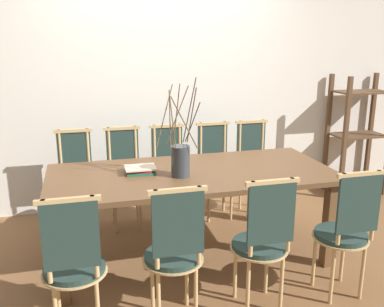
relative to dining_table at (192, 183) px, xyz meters
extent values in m
plane|color=brown|center=(0.00, 0.00, -0.66)|extent=(16.00, 16.00, 0.00)
cube|color=silver|center=(0.00, 1.32, 0.47)|extent=(12.00, 0.06, 2.26)
cube|color=brown|center=(0.00, 0.00, 0.08)|extent=(2.26, 1.01, 0.04)
cube|color=brown|center=(-1.02, -0.40, -0.30)|extent=(0.09, 0.09, 0.71)
cube|color=brown|center=(1.02, -0.40, -0.30)|extent=(0.09, 0.09, 0.71)
cube|color=brown|center=(-1.02, 0.40, -0.30)|extent=(0.09, 0.09, 0.71)
cube|color=brown|center=(1.02, 0.40, -0.30)|extent=(0.09, 0.09, 0.71)
cylinder|color=#233833|center=(-0.92, -0.76, -0.20)|extent=(0.36, 0.36, 0.04)
cylinder|color=tan|center=(-0.92, -0.76, -0.23)|extent=(0.39, 0.39, 0.01)
cylinder|color=tan|center=(-1.04, -0.64, -0.44)|extent=(0.03, 0.03, 0.43)
cylinder|color=tan|center=(-0.80, -0.64, -0.44)|extent=(0.03, 0.03, 0.43)
cylinder|color=tan|center=(-1.05, -0.91, 0.06)|extent=(0.03, 0.03, 0.49)
cylinder|color=tan|center=(-0.80, -0.91, 0.06)|extent=(0.03, 0.03, 0.49)
cube|color=#233833|center=(-0.92, -0.92, 0.08)|extent=(0.31, 0.02, 0.39)
cube|color=tan|center=(-0.92, -0.91, 0.29)|extent=(0.35, 0.03, 0.03)
cylinder|color=#233833|center=(-0.32, -0.76, -0.20)|extent=(0.36, 0.36, 0.04)
cylinder|color=tan|center=(-0.32, -0.76, -0.23)|extent=(0.39, 0.39, 0.01)
cylinder|color=tan|center=(-0.44, -0.64, -0.44)|extent=(0.03, 0.03, 0.43)
cylinder|color=tan|center=(-0.20, -0.64, -0.44)|extent=(0.03, 0.03, 0.43)
cylinder|color=tan|center=(-0.44, -0.88, -0.44)|extent=(0.03, 0.03, 0.43)
cylinder|color=tan|center=(-0.20, -0.88, -0.44)|extent=(0.03, 0.03, 0.43)
cylinder|color=tan|center=(-0.45, -0.91, 0.06)|extent=(0.03, 0.03, 0.49)
cylinder|color=tan|center=(-0.19, -0.91, 0.06)|extent=(0.03, 0.03, 0.49)
cube|color=#233833|center=(-0.32, -0.92, 0.08)|extent=(0.31, 0.02, 0.39)
cube|color=tan|center=(-0.32, -0.91, 0.29)|extent=(0.35, 0.03, 0.03)
cylinder|color=#233833|center=(0.26, -0.76, -0.20)|extent=(0.36, 0.36, 0.04)
cylinder|color=tan|center=(0.26, -0.76, -0.23)|extent=(0.39, 0.39, 0.01)
cylinder|color=tan|center=(0.15, -0.64, -0.44)|extent=(0.03, 0.03, 0.43)
cylinder|color=tan|center=(0.38, -0.64, -0.44)|extent=(0.03, 0.03, 0.43)
cylinder|color=tan|center=(0.15, -0.88, -0.44)|extent=(0.03, 0.03, 0.43)
cylinder|color=tan|center=(0.38, -0.88, -0.44)|extent=(0.03, 0.03, 0.43)
cylinder|color=tan|center=(0.14, -0.91, 0.06)|extent=(0.03, 0.03, 0.49)
cylinder|color=tan|center=(0.39, -0.91, 0.06)|extent=(0.03, 0.03, 0.49)
cube|color=#233833|center=(0.26, -0.92, 0.08)|extent=(0.31, 0.02, 0.39)
cube|color=tan|center=(0.26, -0.91, 0.29)|extent=(0.35, 0.03, 0.03)
cylinder|color=#233833|center=(0.88, -0.76, -0.20)|extent=(0.36, 0.36, 0.04)
cylinder|color=tan|center=(0.88, -0.76, -0.23)|extent=(0.39, 0.39, 0.01)
cylinder|color=tan|center=(0.76, -0.64, -0.44)|extent=(0.03, 0.03, 0.43)
cylinder|color=tan|center=(1.00, -0.64, -0.44)|extent=(0.03, 0.03, 0.43)
cylinder|color=tan|center=(0.76, -0.88, -0.44)|extent=(0.03, 0.03, 0.43)
cylinder|color=tan|center=(1.00, -0.88, -0.44)|extent=(0.03, 0.03, 0.43)
cylinder|color=tan|center=(0.75, -0.91, 0.06)|extent=(0.03, 0.03, 0.49)
cylinder|color=tan|center=(1.01, -0.91, 0.06)|extent=(0.03, 0.03, 0.49)
cube|color=#233833|center=(0.88, -0.92, 0.08)|extent=(0.31, 0.02, 0.39)
cube|color=tan|center=(0.88, -0.91, 0.29)|extent=(0.35, 0.03, 0.03)
cylinder|color=#233833|center=(-0.91, 0.76, -0.20)|extent=(0.36, 0.36, 0.04)
cylinder|color=tan|center=(-0.91, 0.76, -0.23)|extent=(0.39, 0.39, 0.01)
cylinder|color=tan|center=(-0.79, 0.64, -0.44)|extent=(0.03, 0.03, 0.43)
cylinder|color=tan|center=(-1.03, 0.64, -0.44)|extent=(0.03, 0.03, 0.43)
cylinder|color=tan|center=(-0.79, 0.88, -0.44)|extent=(0.03, 0.03, 0.43)
cylinder|color=tan|center=(-1.03, 0.88, -0.44)|extent=(0.03, 0.03, 0.43)
cylinder|color=tan|center=(-0.79, 0.91, 0.06)|extent=(0.03, 0.03, 0.49)
cylinder|color=tan|center=(-1.04, 0.91, 0.06)|extent=(0.03, 0.03, 0.49)
cube|color=#233833|center=(-0.91, 0.92, 0.08)|extent=(0.31, 0.02, 0.39)
cube|color=tan|center=(-0.91, 0.91, 0.29)|extent=(0.35, 0.03, 0.03)
cylinder|color=#233833|center=(-0.46, 0.76, -0.20)|extent=(0.36, 0.36, 0.04)
cylinder|color=tan|center=(-0.46, 0.76, -0.23)|extent=(0.39, 0.39, 0.01)
cylinder|color=tan|center=(-0.34, 0.64, -0.44)|extent=(0.03, 0.03, 0.43)
cylinder|color=tan|center=(-0.58, 0.64, -0.44)|extent=(0.03, 0.03, 0.43)
cylinder|color=tan|center=(-0.34, 0.88, -0.44)|extent=(0.03, 0.03, 0.43)
cylinder|color=tan|center=(-0.58, 0.88, -0.44)|extent=(0.03, 0.03, 0.43)
cylinder|color=tan|center=(-0.33, 0.91, 0.06)|extent=(0.03, 0.03, 0.49)
cylinder|color=tan|center=(-0.59, 0.91, 0.06)|extent=(0.03, 0.03, 0.49)
cube|color=#233833|center=(-0.46, 0.92, 0.08)|extent=(0.31, 0.02, 0.39)
cube|color=tan|center=(-0.46, 0.91, 0.29)|extent=(0.35, 0.03, 0.03)
cylinder|color=#233833|center=(-0.02, 0.76, -0.20)|extent=(0.36, 0.36, 0.04)
cylinder|color=tan|center=(-0.02, 0.76, -0.23)|extent=(0.39, 0.39, 0.01)
cylinder|color=tan|center=(0.10, 0.64, -0.44)|extent=(0.03, 0.03, 0.43)
cylinder|color=tan|center=(-0.14, 0.64, -0.44)|extent=(0.03, 0.03, 0.43)
cylinder|color=tan|center=(0.10, 0.88, -0.44)|extent=(0.03, 0.03, 0.43)
cylinder|color=tan|center=(-0.14, 0.88, -0.44)|extent=(0.03, 0.03, 0.43)
cylinder|color=tan|center=(0.11, 0.91, 0.06)|extent=(0.03, 0.03, 0.49)
cylinder|color=tan|center=(-0.15, 0.91, 0.06)|extent=(0.03, 0.03, 0.49)
cube|color=#233833|center=(-0.02, 0.92, 0.08)|extent=(0.31, 0.02, 0.39)
cube|color=tan|center=(-0.02, 0.91, 0.29)|extent=(0.35, 0.03, 0.03)
cylinder|color=#233833|center=(0.46, 0.76, -0.20)|extent=(0.36, 0.36, 0.04)
cylinder|color=tan|center=(0.46, 0.76, -0.23)|extent=(0.39, 0.39, 0.01)
cylinder|color=tan|center=(0.57, 0.64, -0.44)|extent=(0.03, 0.03, 0.43)
cylinder|color=tan|center=(0.34, 0.64, -0.44)|extent=(0.03, 0.03, 0.43)
cylinder|color=tan|center=(0.57, 0.88, -0.44)|extent=(0.03, 0.03, 0.43)
cylinder|color=tan|center=(0.34, 0.88, -0.44)|extent=(0.03, 0.03, 0.43)
cylinder|color=tan|center=(0.58, 0.91, 0.06)|extent=(0.03, 0.03, 0.49)
cylinder|color=tan|center=(0.33, 0.91, 0.06)|extent=(0.03, 0.03, 0.49)
cube|color=#233833|center=(0.46, 0.92, 0.08)|extent=(0.31, 0.02, 0.39)
cube|color=tan|center=(0.46, 0.91, 0.29)|extent=(0.35, 0.03, 0.03)
cylinder|color=#233833|center=(0.88, 0.76, -0.20)|extent=(0.36, 0.36, 0.04)
cylinder|color=tan|center=(0.88, 0.76, -0.23)|extent=(0.39, 0.39, 0.01)
cylinder|color=tan|center=(1.00, 0.64, -0.44)|extent=(0.03, 0.03, 0.43)
cylinder|color=tan|center=(0.76, 0.64, -0.44)|extent=(0.03, 0.03, 0.43)
cylinder|color=tan|center=(1.00, 0.88, -0.44)|extent=(0.03, 0.03, 0.43)
cylinder|color=tan|center=(0.76, 0.88, -0.44)|extent=(0.03, 0.03, 0.43)
cylinder|color=tan|center=(1.00, 0.91, 0.06)|extent=(0.03, 0.03, 0.49)
cylinder|color=tan|center=(0.75, 0.91, 0.06)|extent=(0.03, 0.03, 0.49)
cube|color=#233833|center=(0.88, 0.92, 0.08)|extent=(0.31, 0.02, 0.39)
cube|color=tan|center=(0.88, 0.91, 0.29)|extent=(0.35, 0.03, 0.03)
cylinder|color=#33383D|center=(-0.11, -0.08, 0.21)|extent=(0.14, 0.14, 0.24)
cylinder|color=brown|center=(-0.17, -0.09, 0.54)|extent=(0.03, 0.13, 0.42)
cylinder|color=brown|center=(-0.22, 0.00, 0.56)|extent=(0.18, 0.22, 0.45)
cylinder|color=brown|center=(-0.11, -0.18, 0.53)|extent=(0.21, 0.02, 0.40)
cylinder|color=brown|center=(-0.03, -0.05, 0.59)|extent=(0.07, 0.17, 0.52)
cylinder|color=brown|center=(-0.13, -0.05, 0.57)|extent=(0.08, 0.05, 0.47)
cylinder|color=brown|center=(-0.02, -0.07, 0.56)|extent=(0.03, 0.19, 0.45)
cylinder|color=brown|center=(-0.01, -0.05, 0.50)|extent=(0.07, 0.21, 0.34)
cylinder|color=brown|center=(-0.19, -0.07, 0.54)|extent=(0.04, 0.16, 0.42)
cylinder|color=brown|center=(-0.12, 0.01, 0.56)|extent=(0.19, 0.01, 0.45)
cube|color=#1E6B4C|center=(-0.40, 0.08, 0.10)|extent=(0.23, 0.21, 0.02)
cube|color=maroon|center=(-0.41, 0.09, 0.12)|extent=(0.22, 0.21, 0.02)
cube|color=beige|center=(-0.40, 0.07, 0.14)|extent=(0.24, 0.19, 0.01)
cube|color=#513823|center=(1.97, 0.87, 0.04)|extent=(0.04, 0.04, 1.39)
cube|color=#513823|center=(1.97, 1.23, 0.04)|extent=(0.04, 0.04, 1.39)
cube|color=#513823|center=(2.56, 1.23, 0.04)|extent=(0.04, 0.04, 1.39)
cube|color=#513823|center=(2.27, 1.05, -0.49)|extent=(0.59, 0.35, 0.02)
cube|color=#513823|center=(2.27, 1.05, 0.04)|extent=(0.59, 0.35, 0.02)
cube|color=#513823|center=(2.27, 1.05, 0.54)|extent=(0.59, 0.35, 0.02)
camera|label=1|loc=(-0.82, -3.14, 1.13)|focal=40.00mm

